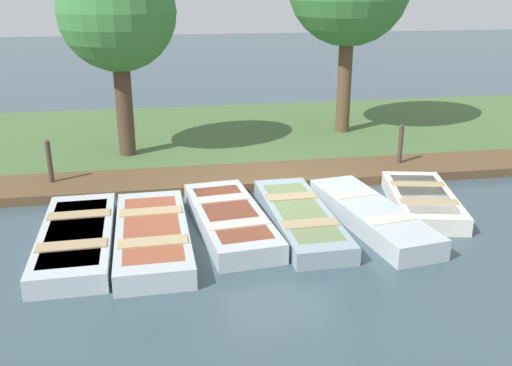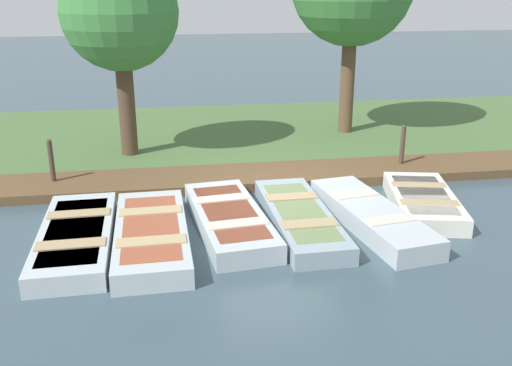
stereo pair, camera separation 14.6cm
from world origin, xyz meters
name	(u,v)px [view 2 (the right image)]	position (x,y,z in m)	size (l,w,h in m)	color
ground_plane	(279,200)	(0.00, 0.00, 0.00)	(80.00, 80.00, 0.00)	#384C56
shore_bank	(245,136)	(-5.00, 0.00, 0.10)	(8.00, 24.00, 0.19)	#476638
dock_walkway	(268,176)	(-1.32, 0.00, 0.10)	(1.53, 19.46, 0.20)	brown
rowboat_0	(76,237)	(1.60, -3.92, 0.18)	(3.47, 1.29, 0.36)	#B2BCC1
rowboat_1	(151,234)	(1.72, -2.62, 0.19)	(3.48, 1.31, 0.38)	#B2BCC1
rowboat_2	(229,219)	(1.26, -1.19, 0.19)	(3.45, 1.51, 0.38)	#B2BCC1
rowboat_3	(300,217)	(1.34, 0.13, 0.17)	(3.58, 1.14, 0.35)	#8C9EA8
rowboat_4	(371,216)	(1.55, 1.46, 0.20)	(3.61, 1.50, 0.40)	#B2BCC1
rowboat_5	(423,201)	(0.95, 2.77, 0.18)	(2.91, 1.77, 0.37)	silver
mooring_post_near	(52,164)	(-1.45, -4.79, 0.58)	(0.11, 0.11, 1.16)	#47382D
mooring_post_far	(402,148)	(-1.45, 3.30, 0.58)	(0.11, 0.11, 1.16)	#47382D
park_tree_far_left	(120,14)	(-3.36, -3.22, 3.64)	(2.80, 2.80, 5.09)	#4C3828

